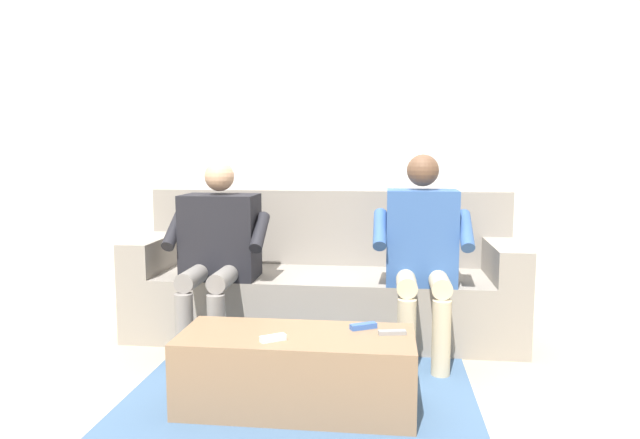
{
  "coord_description": "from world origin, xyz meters",
  "views": [
    {
      "loc": [
        -0.4,
        3.45,
        1.17
      ],
      "look_at": [
        0.0,
        0.09,
        0.76
      ],
      "focal_mm": 31.7,
      "sensor_mm": 36.0,
      "label": 1
    }
  ],
  "objects": [
    {
      "name": "ground_plane",
      "position": [
        0.0,
        0.6,
        0.0
      ],
      "size": [
        8.0,
        8.0,
        0.0
      ],
      "primitive_type": "plane",
      "color": "tan"
    },
    {
      "name": "back_wall",
      "position": [
        0.0,
        -0.61,
        1.28
      ],
      "size": [
        5.47,
        0.06,
        2.56
      ],
      "primitive_type": "cube",
      "color": "silver",
      "rests_on": "ground"
    },
    {
      "name": "couch",
      "position": [
        0.0,
        -0.12,
        0.3
      ],
      "size": [
        2.43,
        0.73,
        0.91
      ],
      "color": "gray",
      "rests_on": "ground"
    },
    {
      "name": "coffee_table",
      "position": [
        0.0,
        1.0,
        0.17
      ],
      "size": [
        1.07,
        0.44,
        0.35
      ],
      "color": "#8C6B4C",
      "rests_on": "ground"
    },
    {
      "name": "person_left_seated",
      "position": [
        -0.6,
        0.23,
        0.64
      ],
      "size": [
        0.55,
        0.55,
        1.16
      ],
      "color": "#335693",
      "rests_on": "ground"
    },
    {
      "name": "person_right_seated",
      "position": [
        0.6,
        0.21,
        0.62
      ],
      "size": [
        0.6,
        0.61,
        1.11
      ],
      "color": "black",
      "rests_on": "ground"
    },
    {
      "name": "remote_blue",
      "position": [
        -0.3,
        0.89,
        0.36
      ],
      "size": [
        0.13,
        0.09,
        0.03
      ],
      "primitive_type": "cube",
      "rotation": [
        0.0,
        0.0,
        0.5
      ],
      "color": "#3860B7",
      "rests_on": "coffee_table"
    },
    {
      "name": "remote_gray",
      "position": [
        -0.43,
        0.96,
        0.36
      ],
      "size": [
        0.13,
        0.06,
        0.02
      ],
      "primitive_type": "cube",
      "rotation": [
        0.0,
        0.0,
        0.18
      ],
      "color": "gray",
      "rests_on": "coffee_table"
    },
    {
      "name": "remote_white",
      "position": [
        0.09,
        1.11,
        0.36
      ],
      "size": [
        0.12,
        0.09,
        0.03
      ],
      "primitive_type": "cube",
      "rotation": [
        0.0,
        0.0,
        3.72
      ],
      "color": "white",
      "rests_on": "coffee_table"
    },
    {
      "name": "floor_rug",
      "position": [
        0.0,
        0.85,
        0.0
      ],
      "size": [
        1.67,
        1.76,
        0.01
      ],
      "primitive_type": "cube",
      "color": "#426084",
      "rests_on": "ground"
    }
  ]
}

